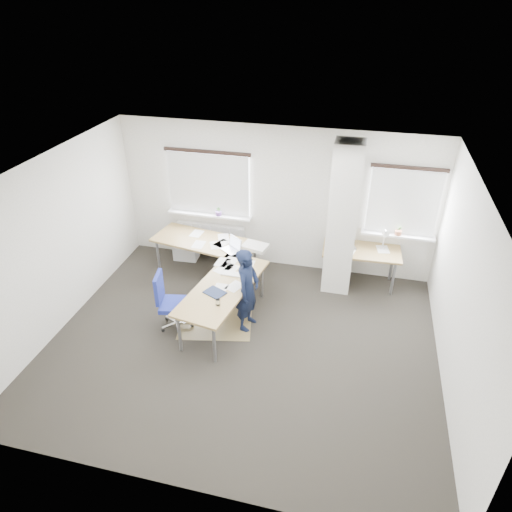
% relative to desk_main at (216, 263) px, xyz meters
% --- Properties ---
extents(ground, '(6.00, 6.00, 0.00)m').
position_rel_desk_main_xyz_m(ground, '(0.76, -1.13, -0.69)').
color(ground, black).
rests_on(ground, ground).
extents(room_shell, '(6.04, 5.04, 2.82)m').
position_rel_desk_main_xyz_m(room_shell, '(0.94, -0.68, 1.05)').
color(room_shell, beige).
rests_on(room_shell, ground).
extents(floor_mat, '(1.37, 1.23, 0.01)m').
position_rel_desk_main_xyz_m(floor_mat, '(0.19, -0.70, -0.69)').
color(floor_mat, olive).
rests_on(floor_mat, ground).
extents(white_crate, '(0.49, 0.36, 0.29)m').
position_rel_desk_main_xyz_m(white_crate, '(-1.04, 1.12, -0.55)').
color(white_crate, white).
rests_on(white_crate, ground).
extents(desk_main, '(2.40, 2.98, 0.96)m').
position_rel_desk_main_xyz_m(desk_main, '(0.00, 0.00, 0.00)').
color(desk_main, olive).
rests_on(desk_main, ground).
extents(desk_side, '(1.43, 0.75, 1.22)m').
position_rel_desk_main_xyz_m(desk_side, '(2.46, 1.02, -0.01)').
color(desk_side, olive).
rests_on(desk_side, ground).
extents(task_chair, '(0.57, 0.56, 1.02)m').
position_rel_desk_main_xyz_m(task_chair, '(-0.44, -1.00, -0.41)').
color(task_chair, navy).
rests_on(task_chair, ground).
extents(person, '(0.43, 0.58, 1.45)m').
position_rel_desk_main_xyz_m(person, '(0.74, -0.69, 0.03)').
color(person, black).
rests_on(person, ground).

